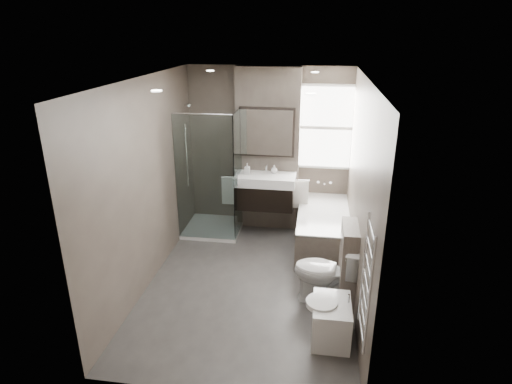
% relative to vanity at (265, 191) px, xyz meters
% --- Properties ---
extents(room, '(2.70, 3.90, 2.70)m').
position_rel_vanity_xyz_m(room, '(0.00, -1.43, 0.56)').
color(room, '#43403E').
rests_on(room, ground).
extents(vanity_pier, '(1.00, 0.25, 2.60)m').
position_rel_vanity_xyz_m(vanity_pier, '(0.00, 0.35, 0.56)').
color(vanity_pier, '#574D44').
rests_on(vanity_pier, ground).
extents(vanity, '(0.95, 0.47, 0.66)m').
position_rel_vanity_xyz_m(vanity, '(0.00, 0.00, 0.00)').
color(vanity, black).
rests_on(vanity, vanity_pier).
extents(mirror_cabinet, '(0.86, 0.08, 0.76)m').
position_rel_vanity_xyz_m(mirror_cabinet, '(0.00, 0.19, 0.89)').
color(mirror_cabinet, black).
rests_on(mirror_cabinet, vanity_pier).
extents(towel_left, '(0.24, 0.06, 0.44)m').
position_rel_vanity_xyz_m(towel_left, '(-0.56, -0.02, -0.02)').
color(towel_left, silver).
rests_on(towel_left, vanity_pier).
extents(towel_right, '(0.24, 0.06, 0.44)m').
position_rel_vanity_xyz_m(towel_right, '(0.56, -0.02, -0.02)').
color(towel_right, silver).
rests_on(towel_right, vanity_pier).
extents(shower_enclosure, '(0.90, 0.90, 2.00)m').
position_rel_vanity_xyz_m(shower_enclosure, '(-0.75, -0.08, -0.25)').
color(shower_enclosure, white).
rests_on(shower_enclosure, ground).
extents(bathtub, '(0.75, 1.60, 0.57)m').
position_rel_vanity_xyz_m(bathtub, '(0.92, -0.33, -0.43)').
color(bathtub, '#574D44').
rests_on(bathtub, ground).
extents(window, '(0.98, 0.06, 1.33)m').
position_rel_vanity_xyz_m(window, '(0.90, 0.45, 0.93)').
color(window, white).
rests_on(window, room).
extents(toilet, '(0.84, 0.55, 0.80)m').
position_rel_vanity_xyz_m(toilet, '(0.97, -1.73, -0.34)').
color(toilet, white).
rests_on(toilet, ground).
extents(cistern_box, '(0.19, 0.55, 1.00)m').
position_rel_vanity_xyz_m(cistern_box, '(1.21, -1.68, -0.24)').
color(cistern_box, '#574D44').
rests_on(cistern_box, ground).
extents(bidet, '(0.47, 0.55, 0.57)m').
position_rel_vanity_xyz_m(bidet, '(1.01, -2.40, -0.51)').
color(bidet, white).
rests_on(bidet, ground).
extents(towel_radiator, '(0.03, 0.49, 1.10)m').
position_rel_vanity_xyz_m(towel_radiator, '(1.25, -3.03, 0.38)').
color(towel_radiator, silver).
rests_on(towel_radiator, room).
extents(soap_bottle_a, '(0.08, 0.08, 0.17)m').
position_rel_vanity_xyz_m(soap_bottle_a, '(-0.28, 0.01, 0.35)').
color(soap_bottle_a, white).
rests_on(soap_bottle_a, vanity).
extents(soap_bottle_b, '(0.10, 0.10, 0.13)m').
position_rel_vanity_xyz_m(soap_bottle_b, '(0.13, 0.11, 0.33)').
color(soap_bottle_b, white).
rests_on(soap_bottle_b, vanity).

